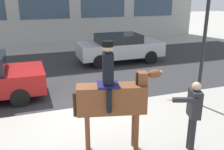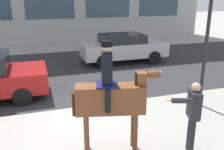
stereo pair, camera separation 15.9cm
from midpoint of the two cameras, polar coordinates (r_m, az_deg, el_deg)
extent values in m
plane|color=#9E9B93|center=(7.93, -5.02, -8.55)|extent=(80.00, 80.00, 0.00)
cube|color=#2D2D30|center=(12.30, -9.93, 1.01)|extent=(25.78, 8.50, 0.01)
cube|color=#33475B|center=(19.85, -13.76, 14.84)|extent=(3.63, 0.02, 1.71)
cube|color=#33475B|center=(20.69, -0.69, 15.43)|extent=(3.63, 0.02, 1.71)
cube|color=#33475B|center=(22.43, 10.88, 15.32)|extent=(3.63, 0.02, 1.71)
cube|color=brown|center=(5.54, 0.46, -5.47)|extent=(1.59, 0.78, 0.64)
cylinder|color=brown|center=(6.11, 5.60, -11.79)|extent=(0.11, 0.11, 1.01)
cylinder|color=brown|center=(5.85, 6.12, -13.27)|extent=(0.11, 0.11, 1.01)
cylinder|color=brown|center=(6.04, -5.04, -12.20)|extent=(0.11, 0.11, 1.01)
cylinder|color=brown|center=(5.77, -5.06, -13.73)|extent=(0.11, 0.11, 1.01)
cube|color=brown|center=(5.51, 7.49, -1.89)|extent=(0.25, 0.28, 0.50)
cube|color=#382314|center=(5.48, 6.27, -1.73)|extent=(0.06, 0.09, 0.45)
ellipsoid|color=brown|center=(5.51, 10.37, 0.20)|extent=(0.35, 0.27, 0.19)
cube|color=silver|center=(5.53, 11.34, 0.42)|extent=(0.12, 0.07, 0.08)
cylinder|color=#382314|center=(5.58, -7.88, -6.67)|extent=(0.09, 0.09, 0.55)
cube|color=#14144C|center=(5.41, -0.34, -2.20)|extent=(0.56, 0.57, 0.05)
cube|color=black|center=(5.30, -0.34, 1.56)|extent=(0.29, 0.36, 0.68)
sphere|color=#D1A889|center=(5.19, -0.35, 6.33)|extent=(0.22, 0.22, 0.22)
cylinder|color=black|center=(5.17, -0.35, 7.16)|extent=(0.24, 0.24, 0.12)
cylinder|color=black|center=(5.76, -0.52, -3.85)|extent=(0.11, 0.11, 0.51)
cylinder|color=black|center=(5.27, -0.12, -6.02)|extent=(0.11, 0.11, 0.51)
cylinder|color=#232328|center=(6.16, 18.52, -13.16)|extent=(0.13, 0.13, 0.88)
cylinder|color=#232328|center=(6.29, 18.09, -12.43)|extent=(0.13, 0.13, 0.88)
cube|color=#232328|center=(5.89, 19.01, -6.43)|extent=(0.34, 0.45, 0.63)
sphere|color=#D1A889|center=(5.74, 19.43, -2.63)|extent=(0.20, 0.20, 0.20)
cube|color=#232328|center=(5.58, 17.05, -5.63)|extent=(0.55, 0.26, 0.09)
cone|color=orange|center=(5.49, 13.55, -5.71)|extent=(0.18, 0.10, 0.04)
cylinder|color=black|center=(8.77, -19.33, -4.66)|extent=(0.62, 0.23, 0.62)
cylinder|color=black|center=(10.45, -19.18, -1.03)|extent=(0.62, 0.23, 0.62)
cube|color=#B7B7BC|center=(13.54, 3.00, 5.96)|extent=(4.51, 1.88, 0.74)
cube|color=black|center=(13.40, 2.58, 8.38)|extent=(2.26, 1.65, 0.43)
cylinder|color=black|center=(13.41, 9.89, 3.97)|extent=(0.71, 0.23, 0.71)
cylinder|color=black|center=(14.93, 6.87, 5.52)|extent=(0.71, 0.23, 0.71)
cylinder|color=black|center=(12.40, -1.70, 3.09)|extent=(0.71, 0.23, 0.71)
cylinder|color=black|center=(14.03, -3.65, 4.81)|extent=(0.71, 0.23, 0.71)
cylinder|color=black|center=(8.41, 21.05, 4.93)|extent=(0.11, 0.11, 3.61)
camera|label=1|loc=(0.08, -89.28, 0.23)|focal=40.00mm
camera|label=2|loc=(0.08, 90.72, -0.23)|focal=40.00mm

